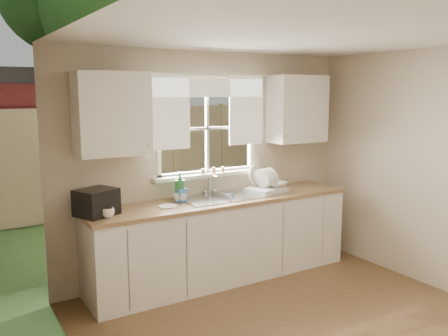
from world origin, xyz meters
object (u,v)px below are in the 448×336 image
cup (108,213)px  black_appliance (96,202)px  dish_rack (265,186)px  soap_bottle_a (180,187)px

cup → black_appliance: (-0.07, 0.14, 0.08)m
dish_rack → black_appliance: bearing=-179.8°
dish_rack → soap_bottle_a: size_ratio=1.59×
dish_rack → cup: dish_rack is taller
black_appliance → soap_bottle_a: bearing=-17.9°
soap_bottle_a → black_appliance: size_ratio=0.93×
soap_bottle_a → cup: size_ratio=2.73×
dish_rack → cup: size_ratio=4.34×
dish_rack → cup: bearing=-175.7°
dish_rack → cup: 1.91m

